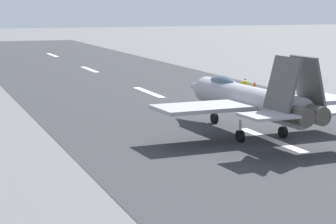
{
  "coord_description": "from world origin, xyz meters",
  "views": [
    {
      "loc": [
        -35.65,
        20.63,
        8.63
      ],
      "look_at": [
        0.75,
        7.01,
        2.2
      ],
      "focal_mm": 70.36,
      "sensor_mm": 36.0,
      "label": 1
    }
  ],
  "objects": [
    {
      "name": "ground_plane",
      "position": [
        0.0,
        0.0,
        0.0
      ],
      "size": [
        400.0,
        400.0,
        0.0
      ],
      "primitive_type": "plane",
      "color": "slate"
    },
    {
      "name": "runway_strip",
      "position": [
        -0.02,
        0.0,
        0.01
      ],
      "size": [
        240.0,
        26.0,
        0.02
      ],
      "color": "#323335",
      "rests_on": "ground"
    },
    {
      "name": "fighter_jet",
      "position": [
        2.62,
        0.68,
        2.42
      ],
      "size": [
        16.57,
        13.78,
        5.61
      ],
      "color": "#9D9CA4",
      "rests_on": "ground"
    },
    {
      "name": "crew_person",
      "position": [
        19.23,
        -7.64,
        0.85
      ],
      "size": [
        0.46,
        0.62,
        1.7
      ],
      "color": "#1E2338",
      "rests_on": "ground"
    },
    {
      "name": "marker_cone_far",
      "position": [
        25.47,
        -11.98,
        0.28
      ],
      "size": [
        0.44,
        0.44,
        0.55
      ],
      "primitive_type": "cone",
      "color": "orange",
      "rests_on": "ground"
    }
  ]
}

